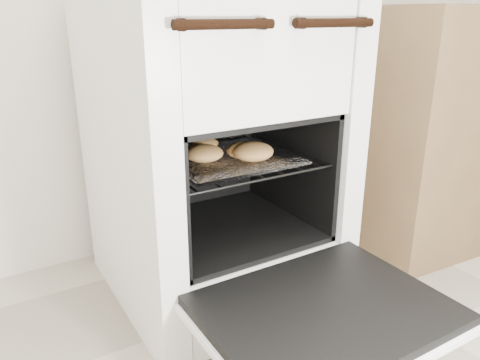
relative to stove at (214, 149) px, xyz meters
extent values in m
cube|color=white|center=(0.00, 0.01, 0.01)|extent=(0.57, 0.61, 0.88)
cylinder|color=black|center=(-0.13, -0.31, 0.33)|extent=(0.21, 0.02, 0.02)
cylinder|color=black|center=(0.13, -0.31, 0.33)|extent=(0.21, 0.02, 0.02)
cube|color=black|center=(0.00, -0.48, -0.23)|extent=(0.50, 0.38, 0.02)
cube|color=white|center=(0.00, -0.48, -0.25)|extent=(0.52, 0.40, 0.02)
cylinder|color=black|center=(-0.21, -0.06, -0.01)|extent=(0.01, 0.40, 0.01)
cylinder|color=black|center=(0.21, -0.06, -0.01)|extent=(0.01, 0.40, 0.01)
cylinder|color=black|center=(0.00, -0.25, -0.01)|extent=(0.41, 0.01, 0.01)
cylinder|color=black|center=(0.00, 0.13, -0.01)|extent=(0.41, 0.01, 0.01)
cylinder|color=black|center=(-0.17, -0.06, -0.01)|extent=(0.01, 0.38, 0.01)
cylinder|color=black|center=(-0.11, -0.06, -0.01)|extent=(0.01, 0.38, 0.01)
cylinder|color=black|center=(-0.06, -0.06, -0.01)|extent=(0.01, 0.38, 0.01)
cylinder|color=black|center=(0.00, -0.06, -0.01)|extent=(0.01, 0.38, 0.01)
cylinder|color=black|center=(0.06, -0.06, -0.01)|extent=(0.01, 0.38, 0.01)
cylinder|color=black|center=(0.11, -0.06, -0.01)|extent=(0.01, 0.38, 0.01)
cylinder|color=black|center=(0.17, -0.06, -0.01)|extent=(0.01, 0.38, 0.01)
cube|color=white|center=(0.00, -0.08, 0.00)|extent=(0.32, 0.29, 0.01)
ellipsoid|color=tan|center=(0.04, -0.14, 0.02)|extent=(0.15, 0.15, 0.05)
ellipsoid|color=tan|center=(-0.03, 0.00, 0.02)|extent=(0.09, 0.09, 0.04)
ellipsoid|color=tan|center=(0.03, -0.11, 0.02)|extent=(0.12, 0.12, 0.04)
ellipsoid|color=tan|center=(-0.07, -0.08, 0.02)|extent=(0.12, 0.12, 0.04)
cube|color=brown|center=(0.94, -0.05, -0.03)|extent=(0.84, 0.59, 0.81)
camera|label=1|loc=(-0.58, -1.10, 0.35)|focal=35.00mm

